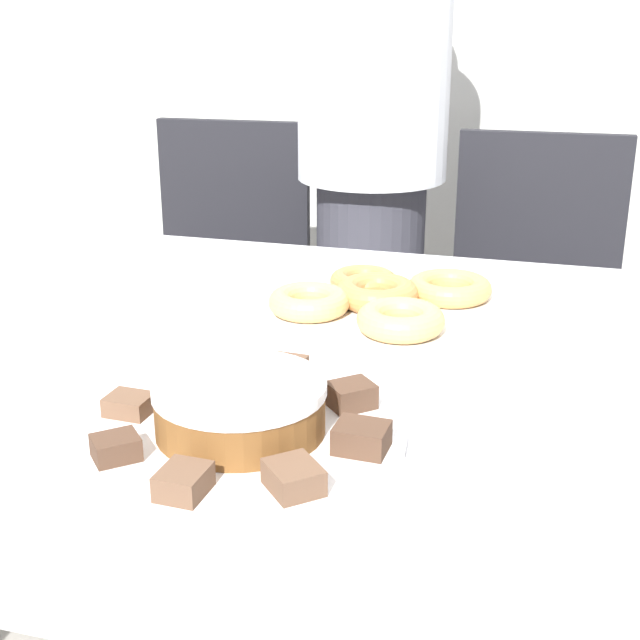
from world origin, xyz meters
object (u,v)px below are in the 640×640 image
(plate_cake, at_px, (241,435))
(plate_donuts, at_px, (376,308))
(person_standing, at_px, (372,151))
(frosted_cake, at_px, (240,406))
(office_chair_left, at_px, (221,312))
(office_chair_right, at_px, (529,342))

(plate_cake, distance_m, plate_donuts, 0.44)
(person_standing, distance_m, plate_donuts, 0.79)
(plate_cake, relative_size, frosted_cake, 1.92)
(office_chair_left, height_order, plate_donuts, office_chair_left)
(office_chair_left, xyz_separation_m, plate_cake, (0.51, -1.21, 0.33))
(office_chair_left, bearing_deg, office_chair_right, -3.09)
(plate_donuts, xyz_separation_m, frosted_cake, (-0.05, -0.43, 0.03))
(office_chair_right, relative_size, plate_cake, 2.49)
(plate_cake, bearing_deg, plate_donuts, 83.15)
(office_chair_right, bearing_deg, plate_donuts, -106.77)
(person_standing, xyz_separation_m, plate_cake, (0.13, -1.20, -0.10))
(person_standing, distance_m, office_chair_right, 0.57)
(person_standing, height_order, plate_cake, person_standing)
(person_standing, bearing_deg, office_chair_right, 0.89)
(office_chair_right, bearing_deg, plate_cake, -103.92)
(office_chair_left, height_order, frosted_cake, office_chair_left)
(plate_cake, relative_size, plate_donuts, 0.89)
(person_standing, height_order, frosted_cake, person_standing)
(office_chair_left, distance_m, plate_donuts, 1.01)
(office_chair_left, height_order, office_chair_right, same)
(plate_cake, height_order, plate_donuts, same)
(office_chair_left, relative_size, frosted_cake, 4.79)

